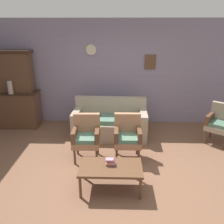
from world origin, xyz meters
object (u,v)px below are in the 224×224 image
(book_stack_on_table, at_px, (110,162))
(side_cabinet, at_px, (17,109))
(wingback_chair_by_fireplace, at_px, (220,122))
(coffee_table, at_px, (111,169))
(floral_couch, at_px, (110,123))
(armchair_near_cabinet, at_px, (86,135))
(armchair_row_middle, at_px, (128,135))
(vase_on_cabinet, at_px, (10,87))

(book_stack_on_table, bearing_deg, side_cabinet, 135.46)
(wingback_chair_by_fireplace, relative_size, coffee_table, 0.90)
(wingback_chair_by_fireplace, distance_m, book_stack_on_table, 2.92)
(floral_couch, bearing_deg, side_cabinet, 167.32)
(armchair_near_cabinet, relative_size, armchair_row_middle, 1.00)
(floral_couch, relative_size, armchair_row_middle, 1.94)
(armchair_row_middle, relative_size, coffee_table, 0.90)
(side_cabinet, xyz_separation_m, armchair_near_cabinet, (2.02, -1.59, 0.03))
(side_cabinet, distance_m, coffee_table, 3.58)
(floral_couch, bearing_deg, vase_on_cabinet, 171.36)
(floral_couch, bearing_deg, armchair_near_cabinet, -112.35)
(vase_on_cabinet, relative_size, armchair_near_cabinet, 0.36)
(side_cabinet, bearing_deg, vase_on_cabinet, -97.68)
(vase_on_cabinet, xyz_separation_m, wingback_chair_by_fireplace, (4.95, -0.65, -0.59))
(side_cabinet, height_order, wingback_chair_by_fireplace, side_cabinet)
(armchair_near_cabinet, xyz_separation_m, coffee_table, (0.51, -0.94, -0.12))
(coffee_table, bearing_deg, vase_on_cabinet, 137.35)
(side_cabinet, height_order, armchair_row_middle, side_cabinet)
(vase_on_cabinet, relative_size, wingback_chair_by_fireplace, 0.36)
(book_stack_on_table, bearing_deg, armchair_row_middle, 72.06)
(floral_couch, height_order, coffee_table, floral_couch)
(floral_couch, height_order, wingback_chair_by_fireplace, same)
(vase_on_cabinet, height_order, armchair_near_cabinet, vase_on_cabinet)
(floral_couch, xyz_separation_m, armchair_near_cabinet, (-0.43, -1.04, 0.17))
(side_cabinet, xyz_separation_m, vase_on_cabinet, (-0.02, -0.18, 0.63))
(armchair_row_middle, height_order, wingback_chair_by_fireplace, same)
(wingback_chair_by_fireplace, bearing_deg, floral_couch, 173.74)
(floral_couch, xyz_separation_m, armchair_row_middle, (0.38, -1.00, 0.17))
(armchair_near_cabinet, height_order, armchair_row_middle, same)
(vase_on_cabinet, relative_size, book_stack_on_table, 2.09)
(wingback_chair_by_fireplace, height_order, book_stack_on_table, wingback_chair_by_fireplace)
(coffee_table, bearing_deg, side_cabinet, 135.03)
(vase_on_cabinet, xyz_separation_m, armchair_row_middle, (2.85, -1.38, -0.59))
(wingback_chair_by_fireplace, xyz_separation_m, book_stack_on_table, (-2.40, -1.66, -0.03))
(armchair_near_cabinet, height_order, book_stack_on_table, armchair_near_cabinet)
(floral_couch, bearing_deg, book_stack_on_table, -87.68)
(wingback_chair_by_fireplace, bearing_deg, armchair_row_middle, -160.82)
(armchair_row_middle, distance_m, coffee_table, 1.03)
(armchair_row_middle, relative_size, wingback_chair_by_fireplace, 1.00)
(vase_on_cabinet, distance_m, armchair_near_cabinet, 2.56)
(armchair_row_middle, xyz_separation_m, book_stack_on_table, (-0.30, -0.94, -0.03))
(book_stack_on_table, bearing_deg, coffee_table, -81.84)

